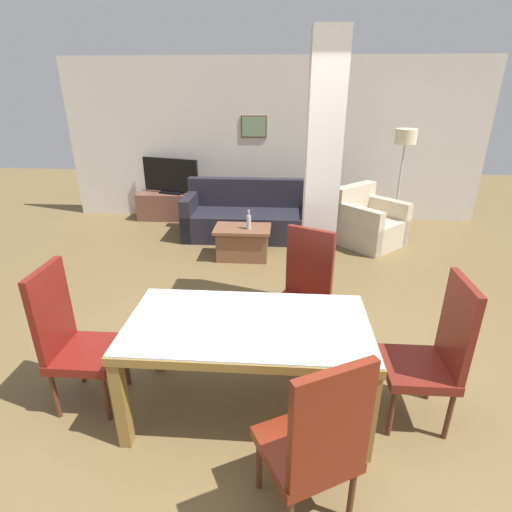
# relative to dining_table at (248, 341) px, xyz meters

# --- Properties ---
(ground_plane) EXTENTS (18.00, 18.00, 0.00)m
(ground_plane) POSITION_rel_dining_table_xyz_m (0.00, 0.00, -0.60)
(ground_plane) COLOR brown
(back_wall) EXTENTS (7.20, 0.09, 2.70)m
(back_wall) POSITION_rel_dining_table_xyz_m (-0.00, 4.80, 0.75)
(back_wall) COLOR silver
(back_wall) RESTS_ON ground_plane
(divider_pillar) EXTENTS (0.31, 0.36, 2.70)m
(divider_pillar) POSITION_rel_dining_table_xyz_m (0.57, 1.46, 0.75)
(divider_pillar) COLOR silver
(divider_pillar) RESTS_ON ground_plane
(dining_table) EXTENTS (1.68, 0.89, 0.75)m
(dining_table) POSITION_rel_dining_table_xyz_m (0.00, 0.00, 0.00)
(dining_table) COLOR olive
(dining_table) RESTS_ON ground_plane
(dining_chair_near_right) EXTENTS (0.62, 0.62, 1.11)m
(dining_chair_near_right) POSITION_rel_dining_table_xyz_m (0.42, -0.81, -0.02)
(dining_chair_near_right) COLOR #631D0E
(dining_chair_near_right) RESTS_ON ground_plane
(dining_chair_head_left) EXTENTS (0.46, 0.46, 1.11)m
(dining_chair_head_left) POSITION_rel_dining_table_xyz_m (-1.28, 0.00, -0.02)
(dining_chair_head_left) COLOR maroon
(dining_chair_head_left) RESTS_ON ground_plane
(dining_chair_far_right) EXTENTS (0.62, 0.62, 1.11)m
(dining_chair_far_right) POSITION_rel_dining_table_xyz_m (0.42, 0.85, -0.02)
(dining_chair_far_right) COLOR maroon
(dining_chair_far_right) RESTS_ON ground_plane
(dining_chair_head_right) EXTENTS (0.46, 0.46, 1.11)m
(dining_chair_head_right) POSITION_rel_dining_table_xyz_m (1.28, 0.00, -0.02)
(dining_chair_head_right) COLOR maroon
(dining_chair_head_right) RESTS_ON ground_plane
(sofa) EXTENTS (2.10, 0.85, 0.87)m
(sofa) POSITION_rel_dining_table_xyz_m (-0.28, 3.75, -0.30)
(sofa) COLOR black
(sofa) RESTS_ON ground_plane
(armchair) EXTENTS (1.19, 1.19, 0.86)m
(armchair) POSITION_rel_dining_table_xyz_m (1.51, 3.55, -0.30)
(armchair) COLOR #C4B398
(armchair) RESTS_ON ground_plane
(coffee_table) EXTENTS (0.77, 0.50, 0.45)m
(coffee_table) POSITION_rel_dining_table_xyz_m (-0.33, 2.83, -0.37)
(coffee_table) COLOR brown
(coffee_table) RESTS_ON ground_plane
(bottle) EXTENTS (0.06, 0.06, 0.27)m
(bottle) POSITION_rel_dining_table_xyz_m (-0.24, 2.78, -0.05)
(bottle) COLOR #B2B7BC
(bottle) RESTS_ON coffee_table
(tv_stand) EXTENTS (1.24, 0.40, 0.48)m
(tv_stand) POSITION_rel_dining_table_xyz_m (-1.76, 4.53, -0.36)
(tv_stand) COLOR brown
(tv_stand) RESTS_ON ground_plane
(tv_screen) EXTENTS (1.03, 0.34, 0.61)m
(tv_screen) POSITION_rel_dining_table_xyz_m (-1.76, 4.53, 0.18)
(tv_screen) COLOR black
(tv_screen) RESTS_ON tv_stand
(floor_lamp) EXTENTS (0.32, 0.32, 1.64)m
(floor_lamp) POSITION_rel_dining_table_xyz_m (2.05, 4.11, 0.78)
(floor_lamp) COLOR #B7B7BC
(floor_lamp) RESTS_ON ground_plane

